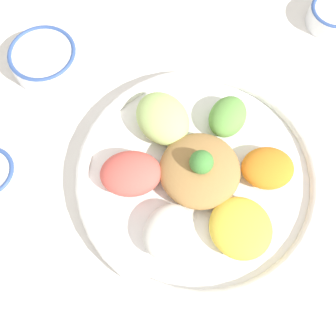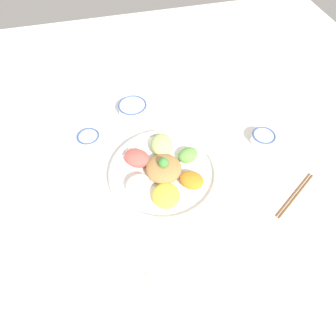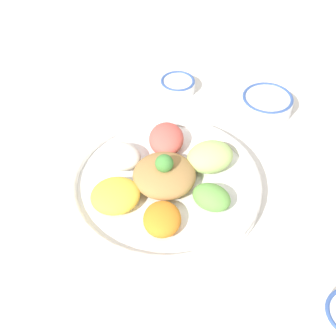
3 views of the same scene
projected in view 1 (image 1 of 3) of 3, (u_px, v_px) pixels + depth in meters
ground_plane at (212, 188)px, 0.63m from camera, size 2.40×2.40×0.00m
salad_platter at (198, 174)px, 0.62m from camera, size 0.39×0.39×0.09m
sauce_bowl_red at (333, 15)px, 0.74m from camera, size 0.09×0.09×0.04m
rice_bowl_blue at (44, 59)px, 0.70m from camera, size 0.12×0.12×0.04m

